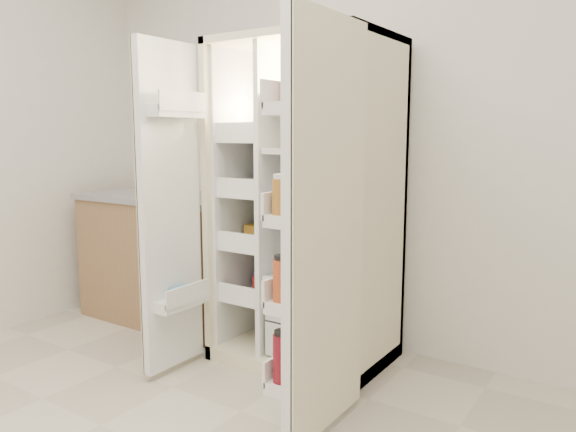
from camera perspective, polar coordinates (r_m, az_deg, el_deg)
The scene contains 5 objects.
wall_back at distance 3.33m, azimuth 6.96°, elevation 9.56°, with size 4.00×0.02×2.70m, color white.
refrigerator at distance 3.12m, azimuth 2.60°, elevation -1.48°, with size 0.92×0.70×1.80m.
freezer_door at distance 2.94m, azimuth -12.20°, elevation 0.65°, with size 0.15×0.40×1.72m.
fridge_door at distance 2.27m, azimuth 3.53°, elevation -1.89°, with size 0.17×0.58×1.72m.
kitchen_counter at distance 3.90m, azimuth -12.51°, elevation -4.19°, with size 1.21×0.65×0.88m.
Camera 1 is at (1.52, -0.97, 1.28)m, focal length 34.00 mm.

